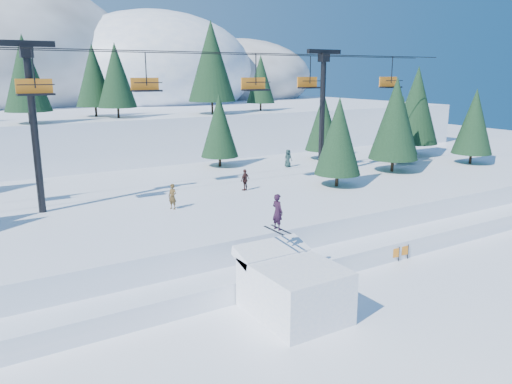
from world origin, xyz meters
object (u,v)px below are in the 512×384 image
chairlift (200,97)px  banner_far (389,253)px  banner_near (379,255)px  jump_kicker (293,287)px

chairlift → banner_far: (5.97, -12.89, -8.78)m
banner_near → banner_far: same height
banner_near → chairlift: bearing=112.0°
banner_far → chairlift: bearing=114.8°
chairlift → banner_near: bearing=-68.0°
chairlift → banner_far: bearing=-65.2°
jump_kicker → banner_far: 9.04m
jump_kicker → chairlift: (2.72, 15.23, 7.98)m
banner_near → banner_far: (0.78, -0.06, 0.00)m
chairlift → jump_kicker: bearing=-100.1°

